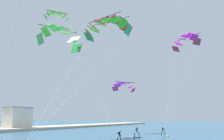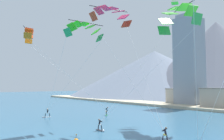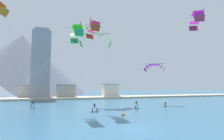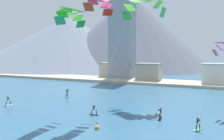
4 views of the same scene
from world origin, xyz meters
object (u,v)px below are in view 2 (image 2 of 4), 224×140
object	(u,v)px
kitesurfer_near_lead	(46,115)
kitesurfer_far_right	(166,137)
parafoil_kite_mid_center	(30,35)
parafoil_kite_far_left	(177,16)
kitesurfer_far_left	(101,127)
parafoil_kite_near_lead	(84,30)
kitesurfer_mid_center	(107,113)
parafoil_kite_far_right	(112,14)

from	to	relation	value
kitesurfer_near_lead	kitesurfer_far_right	xyz separation A→B (m)	(26.24, 2.42, 0.02)
kitesurfer_far_right	parafoil_kite_mid_center	size ratio (longest dim) A/B	0.11
kitesurfer_far_right	parafoil_kite_far_left	xyz separation A→B (m)	(-6.08, 11.88, 17.41)
kitesurfer_far_left	parafoil_kite_mid_center	world-z (taller)	parafoil_kite_mid_center
kitesurfer_far_right	parafoil_kite_near_lead	bearing A→B (deg)	-170.90
kitesurfer_far_right	parafoil_kite_far_left	size ratio (longest dim) A/B	0.10
kitesurfer_near_lead	kitesurfer_mid_center	xyz separation A→B (m)	(5.14, 10.83, 0.05)
kitesurfer_near_lead	kitesurfer_far_right	size ratio (longest dim) A/B	1.00
kitesurfer_mid_center	parafoil_kite_mid_center	bearing A→B (deg)	-109.81
kitesurfer_near_lead	parafoil_kite_far_left	size ratio (longest dim) A/B	0.10
kitesurfer_near_lead	parafoil_kite_far_right	xyz separation A→B (m)	(16.74, 2.59, 16.17)
kitesurfer_near_lead	kitesurfer_far_left	xyz separation A→B (m)	(16.87, 0.58, -0.03)
parafoil_kite_far_left	parafoil_kite_far_right	distance (m)	12.26
parafoil_kite_far_right	kitesurfer_far_left	bearing A→B (deg)	-86.26
kitesurfer_mid_center	parafoil_kite_near_lead	size ratio (longest dim) A/B	0.12
parafoil_kite_far_left	parafoil_kite_far_right	world-z (taller)	parafoil_kite_far_left
kitesurfer_far_left	parafoil_kite_mid_center	bearing A→B (deg)	-166.15
kitesurfer_near_lead	parafoil_kite_near_lead	xyz separation A→B (m)	(12.88, 0.28, 14.23)
kitesurfer_mid_center	parafoil_kite_near_lead	distance (m)	19.29
parafoil_kite_mid_center	kitesurfer_far_right	bearing A→B (deg)	12.88
parafoil_kite_far_right	kitesurfer_mid_center	bearing A→B (deg)	144.62
kitesurfer_far_left	parafoil_kite_mid_center	xyz separation A→B (m)	(-16.91, -4.17, 15.26)
parafoil_kite_far_right	parafoil_kite_mid_center	bearing A→B (deg)	-159.78
parafoil_kite_mid_center	kitesurfer_near_lead	bearing A→B (deg)	89.25
kitesurfer_far_left	parafoil_kite_far_left	size ratio (longest dim) A/B	0.10
kitesurfer_mid_center	parafoil_kite_far_right	xyz separation A→B (m)	(11.59, -8.23, 16.12)
kitesurfer_far_left	parafoil_kite_near_lead	bearing A→B (deg)	-175.71
parafoil_kite_near_lead	parafoil_kite_far_left	size ratio (longest dim) A/B	0.79
parafoil_kite_mid_center	parafoil_kite_far_left	xyz separation A→B (m)	(20.21, 17.89, 2.21)
parafoil_kite_near_lead	kitesurfer_mid_center	bearing A→B (deg)	126.26
kitesurfer_far_left	parafoil_kite_far_right	bearing A→B (deg)	93.74
parafoil_kite_mid_center	parafoil_kite_far_left	size ratio (longest dim) A/B	0.88
kitesurfer_mid_center	parafoil_kite_near_lead	bearing A→B (deg)	-53.74
parafoil_kite_mid_center	parafoil_kite_far_right	size ratio (longest dim) A/B	0.98
parafoil_kite_near_lead	kitesurfer_near_lead	bearing A→B (deg)	-178.74
kitesurfer_near_lead	kitesurfer_far_right	distance (m)	26.35
parafoil_kite_far_left	parafoil_kite_near_lead	bearing A→B (deg)	-117.45
kitesurfer_mid_center	kitesurfer_far_right	size ratio (longest dim) A/B	1.01
parafoil_kite_near_lead	parafoil_kite_far_left	distance (m)	16.12
kitesurfer_near_lead	parafoil_kite_far_left	bearing A→B (deg)	35.35
parafoil_kite_far_right	parafoil_kite_near_lead	bearing A→B (deg)	-149.08
kitesurfer_far_right	parafoil_kite_mid_center	bearing A→B (deg)	-167.12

